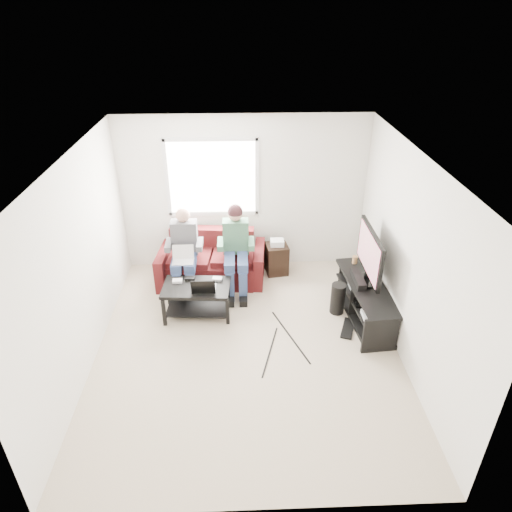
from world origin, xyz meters
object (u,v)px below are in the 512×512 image
at_px(sofa, 212,262).
at_px(coffee_table, 197,293).
at_px(tv, 370,254).
at_px(end_table, 277,258).
at_px(tv_stand, 365,302).
at_px(subwoofer, 338,299).

relative_size(sofa, coffee_table, 1.77).
relative_size(sofa, tv, 1.61).
height_order(coffee_table, end_table, end_table).
xyz_separation_m(sofa, tv, (2.28, -1.03, 0.69)).
bearing_deg(sofa, end_table, 7.76).
bearing_deg(coffee_table, tv_stand, -3.61).
bearing_deg(subwoofer, tv, -1.26).
xyz_separation_m(sofa, subwoofer, (1.89, -1.02, -0.06)).
distance_m(tv, end_table, 1.82).
xyz_separation_m(coffee_table, tv, (2.46, -0.06, 0.64)).
relative_size(sofa, end_table, 2.85).
height_order(sofa, coffee_table, sofa).
bearing_deg(subwoofer, coffee_table, 178.70).
bearing_deg(tv, coffee_table, 178.71).
relative_size(tv_stand, end_table, 2.64).
bearing_deg(tv, subwoofer, 178.74).
distance_m(sofa, tv, 2.59).
bearing_deg(end_table, tv, -44.60).
distance_m(sofa, coffee_table, 0.99).
relative_size(tv, subwoofer, 2.28).
height_order(subwoofer, end_table, end_table).
height_order(tv, end_table, tv).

